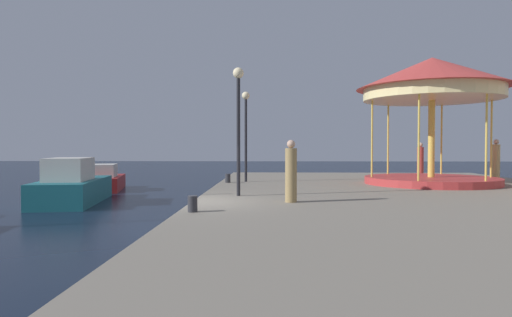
% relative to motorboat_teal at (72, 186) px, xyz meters
% --- Properties ---
extents(ground_plane, '(120.00, 120.00, 0.00)m').
position_rel_motorboat_teal_xyz_m(ground_plane, '(6.14, -5.54, -0.73)').
color(ground_plane, black).
extents(quay_dock, '(14.66, 29.27, 0.80)m').
position_rel_motorboat_teal_xyz_m(quay_dock, '(13.47, -5.54, -0.33)').
color(quay_dock, gray).
rests_on(quay_dock, ground).
extents(motorboat_teal, '(3.01, 5.74, 1.95)m').
position_rel_motorboat_teal_xyz_m(motorboat_teal, '(0.00, 0.00, 0.00)').
color(motorboat_teal, '#19606B').
rests_on(motorboat_teal, ground).
extents(motorboat_red, '(2.61, 4.55, 1.46)m').
position_rel_motorboat_teal_xyz_m(motorboat_red, '(-0.70, 5.64, -0.18)').
color(motorboat_red, maroon).
rests_on(motorboat_red, ground).
extents(carousel, '(6.39, 6.39, 5.45)m').
position_rel_motorboat_teal_xyz_m(carousel, '(15.39, 0.78, 4.12)').
color(carousel, '#B23333').
rests_on(carousel, quay_dock).
extents(lamp_post_near_edge, '(0.36, 0.36, 4.20)m').
position_rel_motorboat_teal_xyz_m(lamp_post_near_edge, '(7.40, -4.07, 2.96)').
color(lamp_post_near_edge, black).
rests_on(lamp_post_near_edge, quay_dock).
extents(lamp_post_mid_promenade, '(0.36, 0.36, 4.14)m').
position_rel_motorboat_teal_xyz_m(lamp_post_mid_promenade, '(7.31, 1.78, 2.92)').
color(lamp_post_mid_promenade, black).
rests_on(lamp_post_mid_promenade, quay_dock).
extents(bollard_north, '(0.24, 0.24, 0.40)m').
position_rel_motorboat_teal_xyz_m(bollard_north, '(6.52, -7.68, 0.27)').
color(bollard_north, '#2D2D33').
rests_on(bollard_north, quay_dock).
extents(bollard_center, '(0.24, 0.24, 0.40)m').
position_rel_motorboat_teal_xyz_m(bollard_center, '(6.53, 1.21, 0.27)').
color(bollard_center, '#2D2D33').
rests_on(bollard_center, quay_dock).
extents(person_mid_promenade, '(0.34, 0.34, 1.84)m').
position_rel_motorboat_teal_xyz_m(person_mid_promenade, '(16.59, 5.69, 0.94)').
color(person_mid_promenade, '#B23833').
rests_on(person_mid_promenade, quay_dock).
extents(person_near_carousel, '(0.34, 0.34, 1.81)m').
position_rel_motorboat_teal_xyz_m(person_near_carousel, '(9.04, -5.68, 0.92)').
color(person_near_carousel, '#937A4C').
rests_on(person_near_carousel, quay_dock).
extents(person_by_the_water, '(0.34, 0.34, 1.96)m').
position_rel_motorboat_teal_xyz_m(person_by_the_water, '(19.01, 2.49, 1.00)').
color(person_by_the_water, tan).
rests_on(person_by_the_water, quay_dock).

